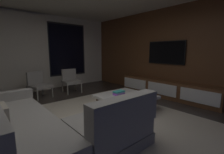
{
  "coord_description": "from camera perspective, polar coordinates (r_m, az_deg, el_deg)",
  "views": [
    {
      "loc": [
        -1.55,
        -2.4,
        1.38
      ],
      "look_at": [
        1.04,
        0.59,
        0.75
      ],
      "focal_mm": 25.44,
      "sensor_mm": 36.0,
      "label": 1
    }
  ],
  "objects": [
    {
      "name": "book_stack_on_coffee_table",
      "position": [
        3.82,
        2.47,
        -5.68
      ],
      "size": [
        0.28,
        0.21,
        0.09
      ],
      "color": "#A24CD1",
      "rests_on": "coffee_table"
    },
    {
      "name": "sectional_couch",
      "position": [
        2.61,
        -23.37,
        -16.47
      ],
      "size": [
        1.98,
        2.5,
        0.82
      ],
      "color": "gray",
      "rests_on": "floor"
    },
    {
      "name": "mounted_tv",
      "position": [
        5.22,
        18.8,
        8.31
      ],
      "size": [
        0.05,
        1.21,
        0.7
      ],
      "color": "black"
    },
    {
      "name": "media_wall",
      "position": [
        5.2,
        21.8,
        8.14
      ],
      "size": [
        0.12,
        7.8,
        2.7
      ],
      "color": "brown",
      "rests_on": "floor"
    },
    {
      "name": "area_rug",
      "position": [
        3.28,
        -1.28,
        -15.66
      ],
      "size": [
        3.2,
        3.8,
        0.01
      ],
      "primitive_type": "cube",
      "color": "beige",
      "rests_on": "floor"
    },
    {
      "name": "accent_chair_by_curtain",
      "position": [
        5.27,
        -25.04,
        -2.08
      ],
      "size": [
        0.67,
        0.68,
        0.78
      ],
      "color": "#B2ADA0",
      "rests_on": "floor"
    },
    {
      "name": "back_wall_with_window",
      "position": [
        6.19,
        -27.32,
        7.78
      ],
      "size": [
        6.6,
        0.3,
        2.7
      ],
      "color": "silver",
      "rests_on": "floor"
    },
    {
      "name": "floor",
      "position": [
        3.17,
        -7.58,
        -16.8
      ],
      "size": [
        9.2,
        9.2,
        0.0
      ],
      "primitive_type": "plane",
      "color": "#332B26"
    },
    {
      "name": "coffee_table",
      "position": [
        3.83,
        4.9,
        -9.05
      ],
      "size": [
        1.16,
        1.16,
        0.36
      ],
      "color": "#331C10",
      "rests_on": "floor"
    },
    {
      "name": "accent_chair_near_window",
      "position": [
        5.62,
        -14.61,
        -0.87
      ],
      "size": [
        0.59,
        0.61,
        0.78
      ],
      "color": "#B2ADA0",
      "rests_on": "floor"
    },
    {
      "name": "media_console",
      "position": [
        5.09,
        19.05,
        -4.18
      ],
      "size": [
        0.46,
        3.1,
        0.52
      ],
      "color": "brown",
      "rests_on": "floor"
    }
  ]
}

